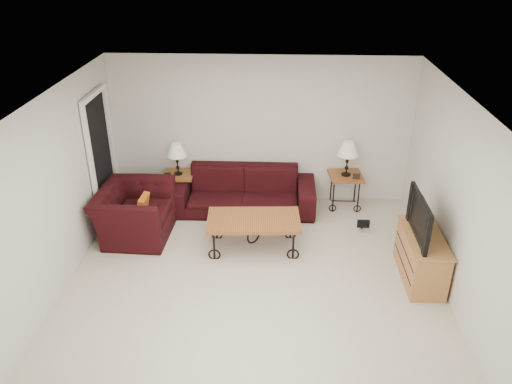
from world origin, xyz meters
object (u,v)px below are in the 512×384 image
side_table_left (179,188)px  backpack (363,219)px  coffee_table (254,233)px  tv_stand (421,257)px  sofa (243,191)px  television (427,218)px  side_table_right (345,191)px  lamp_right (347,159)px  armchair (135,213)px  lamp_left (177,159)px

side_table_left → backpack: side_table_left is taller
coffee_table → tv_stand: (2.27, -0.62, 0.08)m
sofa → television: size_ratio=2.45×
coffee_table → side_table_left: bearing=134.5°
sofa → tv_stand: bearing=-35.9°
side_table_right → coffee_table: (-1.47, -1.38, -0.04)m
television → backpack: 1.56m
lamp_right → armchair: size_ratio=0.50×
coffee_table → tv_stand: tv_stand is taller
lamp_right → backpack: 1.05m
side_table_left → sofa: bearing=-9.2°
side_table_left → coffee_table: (1.35, -1.38, -0.02)m
armchair → sofa: bearing=-58.6°
lamp_left → lamp_right: lamp_right is taller
side_table_left → lamp_left: bearing=0.0°
side_table_left → tv_stand: bearing=-28.9°
sofa → television: television is taller
sofa → armchair: armchair is taller
lamp_left → side_table_right: bearing=0.0°
tv_stand → television: 0.61m
lamp_right → backpack: bearing=-74.3°
armchair → television: television is taller
coffee_table → television: size_ratio=1.37×
sofa → tv_stand: 3.10m
lamp_right → coffee_table: lamp_right is taller
side_table_right → tv_stand: tv_stand is taller
coffee_table → tv_stand: bearing=-15.3°
lamp_left → armchair: size_ratio=0.46×
side_table_right → backpack: 0.78m
coffee_table → armchair: 1.86m
television → coffee_table: bearing=-105.4°
tv_stand → lamp_right: bearing=111.8°
coffee_table → television: 2.43m
coffee_table → television: television is taller
lamp_right → side_table_right: bearing=0.0°
side_table_left → backpack: 3.13m
sofa → lamp_right: (1.71, 0.18, 0.54)m
side_table_right → lamp_left: lamp_left is taller
tv_stand → television: (-0.02, -0.00, 0.61)m
side_table_right → tv_stand: bearing=-68.2°
side_table_right → television: size_ratio=0.61×
sofa → lamp_right: bearing=6.0°
tv_stand → lamp_left: bearing=151.1°
coffee_table → lamp_right: bearing=43.0°
coffee_table → armchair: (-1.83, 0.30, 0.14)m
television → armchair: bearing=-102.7°
television → backpack: (-0.57, 1.25, -0.75)m
side_table_right → coffee_table: size_ratio=0.44×
side_table_left → television: bearing=-29.0°
backpack → armchair: bearing=179.6°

